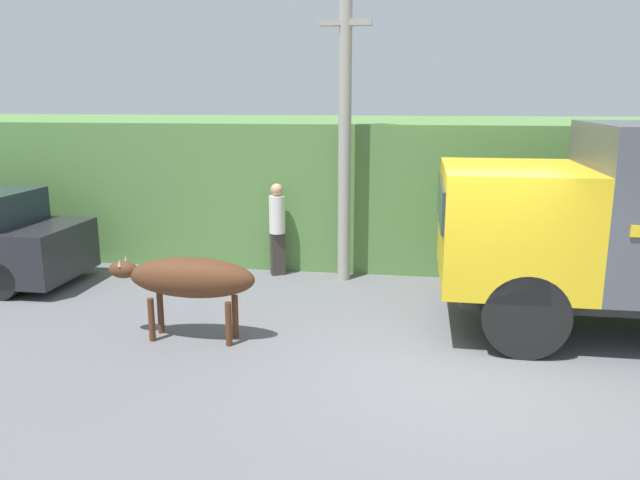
# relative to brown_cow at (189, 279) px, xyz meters

# --- Properties ---
(ground_plane) EXTENTS (60.00, 60.00, 0.00)m
(ground_plane) POSITION_rel_brown_cow_xyz_m (3.67, -0.37, -0.88)
(ground_plane) COLOR slate
(hillside_embankment) EXTENTS (32.00, 5.82, 2.84)m
(hillside_embankment) POSITION_rel_brown_cow_xyz_m (3.67, 6.58, 0.54)
(hillside_embankment) COLOR #568442
(hillside_embankment) RESTS_ON ground_plane
(building_backdrop) EXTENTS (4.85, 2.70, 2.75)m
(building_backdrop) POSITION_rel_brown_cow_xyz_m (-1.46, 5.04, 0.51)
(building_backdrop) COLOR #C6B793
(building_backdrop) RESTS_ON ground_plane
(brown_cow) EXTENTS (2.11, 0.56, 1.18)m
(brown_cow) POSITION_rel_brown_cow_xyz_m (0.00, 0.00, 0.00)
(brown_cow) COLOR #512D19
(brown_cow) RESTS_ON ground_plane
(pedestrian_on_hill) EXTENTS (0.41, 0.41, 1.76)m
(pedestrian_on_hill) POSITION_rel_brown_cow_xyz_m (0.48, 3.39, 0.10)
(pedestrian_on_hill) COLOR #38332D
(pedestrian_on_hill) RESTS_ON ground_plane
(utility_pole) EXTENTS (0.90, 0.23, 5.19)m
(utility_pole) POSITION_rel_brown_cow_xyz_m (1.76, 3.27, 1.83)
(utility_pole) COLOR #9E998E
(utility_pole) RESTS_ON ground_plane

